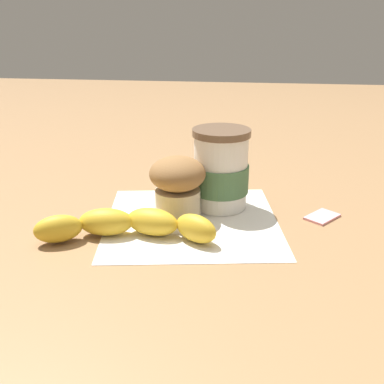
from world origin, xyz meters
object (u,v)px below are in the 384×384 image
Objects in this scene: muffin at (178,185)px; banana at (128,224)px; sugar_packet at (322,216)px; coffee_cup at (221,171)px.

muffin reaches higher than banana.
sugar_packet is (-0.10, 0.26, -0.02)m from banana.
coffee_cup is 0.16m from sugar_packet.
coffee_cup reaches higher than muffin.
coffee_cup reaches higher than sugar_packet.
muffin is at bearing 143.78° from banana.
muffin reaches higher than sugar_packet.
banana is (0.12, -0.11, -0.04)m from coffee_cup.
coffee_cup is 0.08m from muffin.
banana is at bearing -69.02° from sugar_packet.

